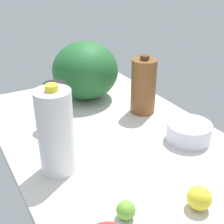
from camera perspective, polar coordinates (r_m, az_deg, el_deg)
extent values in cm
cube|color=silver|center=(118.22, 0.00, -4.98)|extent=(120.00, 76.00, 3.00)
ellipsoid|color=#22622D|center=(144.91, -4.90, 7.57)|extent=(30.16, 30.16, 26.42)
cylinder|color=#263242|center=(123.38, -10.13, 1.07)|extent=(8.62, 8.62, 16.09)
cylinder|color=black|center=(119.89, -10.46, 4.83)|extent=(8.88, 8.88, 1.40)
cylinder|color=brown|center=(131.24, 5.77, 4.67)|extent=(10.48, 10.48, 23.18)
cylinder|color=#59331E|center=(127.07, 6.03, 9.89)|extent=(3.67, 3.67, 1.80)
cylinder|color=white|center=(94.56, -10.25, -3.69)|extent=(10.89, 10.89, 26.97)
cylinder|color=yellow|center=(88.22, -11.01, 4.38)|extent=(3.81, 3.81, 1.80)
cylinder|color=silver|center=(116.76, 13.85, -3.52)|extent=(16.18, 16.18, 6.70)
sphere|color=#6BAB38|center=(83.52, 2.56, -17.49)|extent=(5.06, 5.06, 5.06)
sphere|color=yellow|center=(88.58, 15.67, -14.90)|extent=(6.63, 6.63, 6.63)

